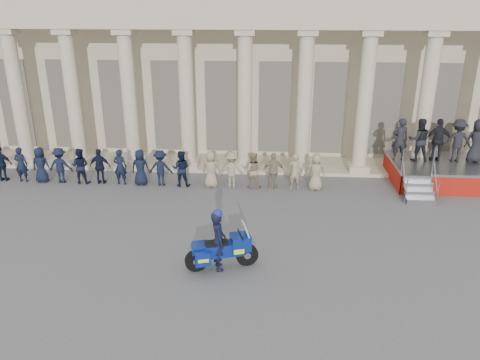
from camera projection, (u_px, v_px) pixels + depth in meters
name	position (u px, v px, depth m)	size (l,w,h in m)	color
ground	(186.00, 257.00, 14.42)	(90.00, 90.00, 0.00)	#4D4D50
building	(230.00, 55.00, 26.53)	(40.00, 12.50, 9.00)	tan
officer_rank	(105.00, 167.00, 19.96)	(18.76, 0.59, 1.56)	black
reviewing_stand	(447.00, 148.00, 19.88)	(4.67, 4.26, 2.76)	gray
motorcycle	(222.00, 249.00, 13.63)	(2.13, 1.16, 1.40)	black
rider	(218.00, 240.00, 13.48)	(0.61, 0.76, 1.92)	black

